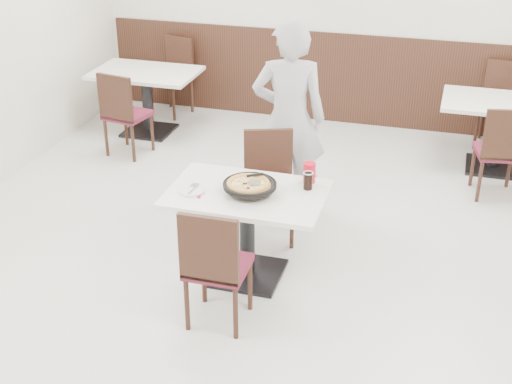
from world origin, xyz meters
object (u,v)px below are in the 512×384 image
(chair_far, at_px, (270,189))
(bg_table_left, at_px, (147,102))
(main_table, at_px, (247,234))
(diner_person, at_px, (289,119))
(pizza_pan, at_px, (250,188))
(bg_chair_right_near, at_px, (499,150))
(bg_chair_left_far, at_px, (171,78))
(pizza, at_px, (248,186))
(red_cup, at_px, (309,173))
(bg_table_right, at_px, (497,135))
(side_plate, at_px, (192,191))
(chair_near, at_px, (218,264))
(bg_chair_left_near, at_px, (128,113))
(bg_chair_right_far, at_px, (499,107))
(cola_glass, at_px, (308,181))

(chair_far, distance_m, bg_table_left, 2.89)
(main_table, relative_size, diner_person, 0.66)
(main_table, distance_m, pizza_pan, 0.42)
(pizza_pan, xyz_separation_m, bg_chair_right_near, (1.87, 2.10, -0.32))
(pizza_pan, distance_m, bg_chair_left_far, 3.93)
(pizza, relative_size, red_cup, 2.19)
(chair_far, bearing_deg, bg_chair_right_near, -161.96)
(bg_table_right, bearing_deg, diner_person, -140.84)
(red_cup, bearing_deg, side_plate, -152.91)
(bg_table_right, bearing_deg, pizza, -124.65)
(chair_far, height_order, side_plate, chair_far)
(chair_near, xyz_separation_m, pizza, (0.04, 0.61, 0.34))
(chair_near, distance_m, red_cup, 1.08)
(main_table, height_order, pizza_pan, pizza_pan)
(pizza_pan, bearing_deg, bg_chair_left_near, 134.74)
(bg_table_left, height_order, bg_table_right, same)
(main_table, distance_m, red_cup, 0.69)
(bg_table_right, xyz_separation_m, bg_chair_right_far, (0.01, 0.64, 0.10))
(diner_person, relative_size, bg_chair_left_far, 1.91)
(bg_chair_right_near, bearing_deg, pizza_pan, -143.19)
(chair_far, distance_m, side_plate, 0.90)
(diner_person, bearing_deg, chair_far, 74.62)
(diner_person, height_order, bg_chair_right_near, diner_person)
(pizza, distance_m, bg_chair_left_near, 2.86)
(bg_chair_right_near, bearing_deg, chair_near, -136.95)
(bg_table_left, bearing_deg, bg_chair_left_near, -84.40)
(chair_near, xyz_separation_m, bg_table_right, (1.93, 3.34, -0.10))
(chair_near, bearing_deg, diner_person, 87.78)
(main_table, relative_size, bg_table_left, 1.00)
(bg_table_left, xyz_separation_m, bg_chair_right_far, (3.96, 0.71, 0.10))
(chair_far, relative_size, red_cup, 5.94)
(pizza, bearing_deg, bg_table_right, 55.35)
(chair_far, height_order, bg_chair_left_near, same)
(chair_near, relative_size, bg_chair_right_near, 1.00)
(side_plate, distance_m, red_cup, 0.93)
(chair_far, xyz_separation_m, red_cup, (0.41, -0.32, 0.35))
(pizza, distance_m, diner_person, 1.21)
(pizza_pan, distance_m, bg_chair_right_near, 2.83)
(chair_far, relative_size, bg_chair_left_near, 1.00)
(bg_table_left, bearing_deg, bg_table_right, 0.96)
(cola_glass, xyz_separation_m, bg_chair_left_near, (-2.42, 1.83, -0.34))
(bg_chair_left_near, height_order, bg_chair_right_near, same)
(pizza, bearing_deg, side_plate, -166.31)
(chair_far, relative_size, pizza_pan, 2.81)
(bg_chair_right_near, bearing_deg, bg_chair_right_far, 78.04)
(pizza_pan, height_order, bg_chair_right_near, bg_chair_right_near)
(red_cup, height_order, bg_chair_left_near, bg_chair_left_near)
(bg_table_left, relative_size, bg_chair_left_far, 1.26)
(pizza, xyz_separation_m, cola_glass, (0.42, 0.19, 0.00))
(main_table, relative_size, bg_table_right, 1.00)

